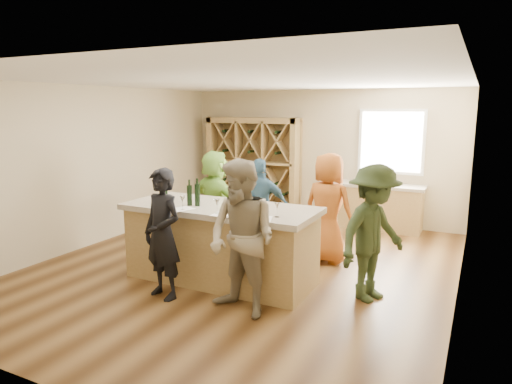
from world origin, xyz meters
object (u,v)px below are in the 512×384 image
at_px(tasting_counter_base, 221,246).
at_px(wine_bottle_e, 197,195).
at_px(person_far_mid, 260,207).
at_px(person_far_left, 215,197).
at_px(person_server, 373,233).
at_px(sink, 372,179).
at_px(wine_bottle_a, 164,193).
at_px(wine_bottle_d, 190,195).
at_px(person_near_right, 242,239).
at_px(wine_bottle_b, 165,193).
at_px(person_far_right, 328,208).
at_px(person_near_left, 163,234).
at_px(wine_rack, 253,167).

xyz_separation_m(tasting_counter_base, wine_bottle_e, (-0.27, -0.15, 0.73)).
distance_m(person_far_mid, person_far_left, 0.98).
height_order(person_server, person_far_mid, person_server).
bearing_deg(wine_bottle_e, person_far_mid, 80.95).
xyz_separation_m(sink, wine_bottle_a, (-2.07, -4.00, 0.20)).
distance_m(tasting_counter_base, wine_bottle_d, 0.84).
relative_size(wine_bottle_d, person_near_right, 0.15).
bearing_deg(wine_bottle_e, wine_bottle_a, -176.40).
xyz_separation_m(tasting_counter_base, person_server, (2.06, 0.28, 0.37)).
bearing_deg(wine_bottle_b, person_near_right, -19.90).
height_order(sink, person_server, person_server).
relative_size(wine_bottle_d, wine_bottle_e, 0.93).
relative_size(tasting_counter_base, person_far_right, 1.50).
distance_m(wine_bottle_a, person_far_mid, 1.77).
bearing_deg(wine_bottle_d, person_far_left, 110.14).
distance_m(sink, wine_bottle_a, 4.51).
xyz_separation_m(wine_bottle_e, person_near_left, (-0.08, -0.69, -0.39)).
bearing_deg(sink, person_server, -77.13).
distance_m(tasting_counter_base, person_far_mid, 1.38).
height_order(sink, wine_bottle_b, wine_bottle_b).
height_order(sink, wine_bottle_a, wine_bottle_a).
distance_m(person_near_left, person_near_right, 1.14).
relative_size(person_near_left, person_far_left, 1.00).
height_order(wine_bottle_d, person_far_right, person_far_right).
bearing_deg(person_far_left, person_near_left, 128.84).
bearing_deg(person_far_left, tasting_counter_base, 147.03).
distance_m(wine_bottle_b, person_server, 2.88).
distance_m(tasting_counter_base, person_near_right, 1.21).
relative_size(sink, tasting_counter_base, 0.21).
height_order(wine_rack, sink, wine_rack).
height_order(wine_rack, person_near_left, wine_rack).
bearing_deg(person_far_right, person_near_left, 68.75).
height_order(wine_bottle_a, wine_bottle_d, wine_bottle_d).
bearing_deg(wine_bottle_e, person_near_left, -96.85).
bearing_deg(wine_bottle_e, person_far_right, 49.07).
relative_size(wine_bottle_e, person_far_right, 0.18).
distance_m(tasting_counter_base, wine_bottle_a, 1.10).
height_order(wine_bottle_a, person_far_right, person_far_right).
xyz_separation_m(wine_bottle_d, person_near_right, (1.17, -0.64, -0.30)).
height_order(wine_rack, person_far_mid, wine_rack).
distance_m(wine_bottle_b, wine_bottle_d, 0.37).
bearing_deg(wine_bottle_d, sink, 67.72).
bearing_deg(person_near_left, tasting_counter_base, 81.12).
height_order(tasting_counter_base, wine_bottle_a, wine_bottle_a).
bearing_deg(wine_bottle_d, wine_rack, 104.68).
relative_size(wine_bottle_b, person_far_mid, 0.21).
relative_size(tasting_counter_base, person_server, 1.49).
bearing_deg(wine_rack, wine_bottle_e, -73.72).
relative_size(person_far_right, person_far_left, 1.03).
bearing_deg(person_far_right, tasting_counter_base, 63.94).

